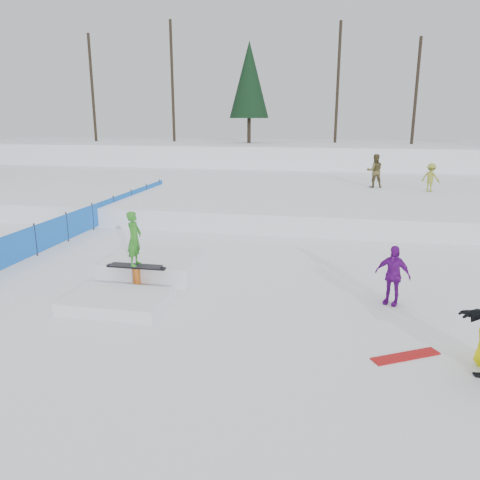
% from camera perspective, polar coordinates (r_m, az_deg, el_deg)
% --- Properties ---
extents(ground, '(120.00, 120.00, 0.00)m').
position_cam_1_polar(ground, '(11.71, -4.35, -7.54)').
color(ground, white).
extents(snow_berm, '(60.00, 14.00, 2.40)m').
position_cam_1_polar(snow_berm, '(40.66, 7.11, 10.01)').
color(snow_berm, white).
rests_on(snow_berm, ground).
extents(snow_midrise, '(50.00, 18.00, 0.80)m').
position_cam_1_polar(snow_midrise, '(26.89, 4.79, 6.02)').
color(snow_midrise, white).
rests_on(snow_midrise, ground).
extents(safety_fence, '(0.05, 16.00, 1.10)m').
position_cam_1_polar(safety_fence, '(19.86, -17.52, 2.75)').
color(safety_fence, blue).
rests_on(safety_fence, ground).
extents(treeline, '(40.24, 4.22, 10.50)m').
position_cam_1_polar(treeline, '(38.96, 16.81, 18.53)').
color(treeline, black).
rests_on(treeline, snow_berm).
extents(walker_olive, '(0.95, 0.79, 1.77)m').
position_cam_1_polar(walker_olive, '(26.15, 16.11, 8.10)').
color(walker_olive, '#4F4523').
rests_on(walker_olive, snow_midrise).
extents(walker_ygreen, '(1.06, 0.95, 1.42)m').
position_cam_1_polar(walker_ygreen, '(25.57, 22.23, 7.06)').
color(walker_ygreen, olive).
rests_on(walker_ygreen, snow_midrise).
extents(spectator_purple, '(0.94, 0.71, 1.48)m').
position_cam_1_polar(spectator_purple, '(11.89, 18.10, -4.08)').
color(spectator_purple, '#6B108B').
rests_on(spectator_purple, ground).
extents(loose_board_red, '(1.36, 0.94, 0.03)m').
position_cam_1_polar(loose_board_red, '(9.71, 19.55, -13.20)').
color(loose_board_red, '#9C0F0F').
rests_on(loose_board_red, ground).
extents(jib_rail_feature, '(2.60, 4.40, 2.11)m').
position_cam_1_polar(jib_rail_feature, '(13.16, -11.48, -3.84)').
color(jib_rail_feature, white).
rests_on(jib_rail_feature, ground).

